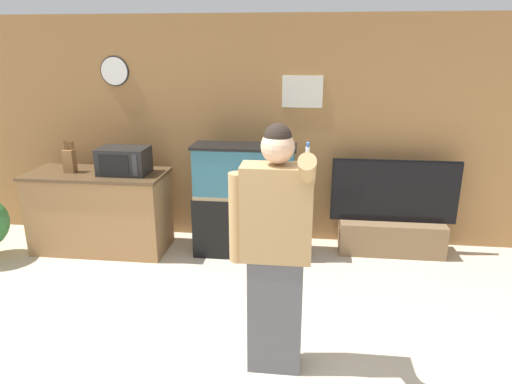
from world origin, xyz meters
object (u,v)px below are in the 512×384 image
microwave (124,161)px  person_standing (275,250)px  aquarium_on_stand (245,201)px  counter_island (101,211)px  tv_on_stand (392,226)px  knife_block (69,160)px

microwave → person_standing: size_ratio=0.29×
microwave → person_standing: 2.55m
aquarium_on_stand → person_standing: (0.48, -1.89, 0.31)m
microwave → person_standing: bearing=-45.3°
counter_island → tv_on_stand: 3.32m
knife_block → tv_on_stand: (3.58, 0.32, -0.74)m
aquarium_on_stand → person_standing: bearing=-75.9°
microwave → tv_on_stand: 3.07m
knife_block → tv_on_stand: bearing=5.1°
tv_on_stand → person_standing: 2.49m
microwave → knife_block: (-0.62, -0.01, -0.01)m
counter_island → microwave: size_ratio=2.92×
knife_block → person_standing: size_ratio=0.20×
microwave → knife_block: size_ratio=1.47×
microwave → knife_block: 0.62m
microwave → tv_on_stand: (2.96, 0.31, -0.75)m
counter_island → tv_on_stand: size_ratio=1.10×
aquarium_on_stand → knife_block: bearing=-177.2°
counter_island → person_standing: (2.13, -1.82, 0.48)m
counter_island → knife_block: 0.66m
counter_island → knife_block: knife_block is taller
knife_block → tv_on_stand: size_ratio=0.26×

